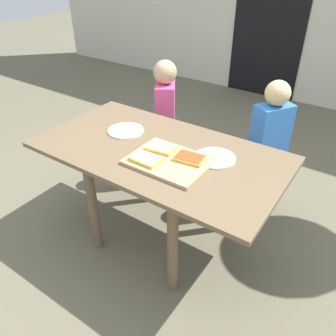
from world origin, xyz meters
The scene contains 11 objects.
ground_plane centered at (0.00, 0.00, 0.00)m, with size 16.00×16.00×0.00m, color #635E4A.
house_door centered at (-0.47, 2.95, 1.00)m, with size 0.90×0.02×2.00m, color black.
dining_table centered at (0.00, 0.00, 0.59)m, with size 1.44×0.78×0.69m.
cutting_board centered at (0.13, -0.08, 0.70)m, with size 0.42×0.32×0.02m, color tan.
pizza_slice_far_right centered at (0.22, -0.02, 0.72)m, with size 0.17×0.13×0.02m.
pizza_slice_near_left centered at (0.03, -0.16, 0.72)m, with size 0.16×0.12×0.02m.
pizza_slice_far_left centered at (0.02, -0.02, 0.72)m, with size 0.18×0.13×0.02m.
plate_white_left centered at (-0.31, 0.07, 0.69)m, with size 0.22×0.22×0.01m, color white.
plate_white_right centered at (0.31, 0.09, 0.69)m, with size 0.22×0.22×0.01m, color white.
child_left centered at (-0.39, 0.62, 0.57)m, with size 0.25×0.28×0.99m.
child_right centered at (0.42, 0.69, 0.55)m, with size 0.24×0.28×0.98m.
Camera 1 is at (0.98, -1.35, 1.65)m, focal length 35.98 mm.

